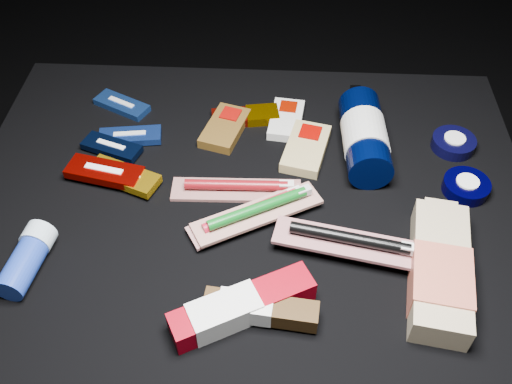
{
  "coord_description": "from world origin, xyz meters",
  "views": [
    {
      "loc": [
        0.05,
        -0.64,
        1.12
      ],
      "look_at": [
        0.01,
        0.01,
        0.42
      ],
      "focal_mm": 40.0,
      "sensor_mm": 36.0,
      "label": 1
    }
  ],
  "objects_px": {
    "deodorant_stick": "(27,259)",
    "toothpaste_carton_red": "(236,309)",
    "lotion_bottle": "(364,136)",
    "bodywash_bottle": "(440,272)"
  },
  "relations": [
    {
      "from": "bodywash_bottle",
      "to": "lotion_bottle",
      "type": "bearing_deg",
      "value": 116.96
    },
    {
      "from": "bodywash_bottle",
      "to": "deodorant_stick",
      "type": "relative_size",
      "value": 2.04
    },
    {
      "from": "deodorant_stick",
      "to": "toothpaste_carton_red",
      "type": "relative_size",
      "value": 0.59
    },
    {
      "from": "toothpaste_carton_red",
      "to": "bodywash_bottle",
      "type": "bearing_deg",
      "value": -13.59
    },
    {
      "from": "lotion_bottle",
      "to": "toothpaste_carton_red",
      "type": "relative_size",
      "value": 1.19
    },
    {
      "from": "deodorant_stick",
      "to": "toothpaste_carton_red",
      "type": "height_order",
      "value": "deodorant_stick"
    },
    {
      "from": "lotion_bottle",
      "to": "toothpaste_carton_red",
      "type": "height_order",
      "value": "lotion_bottle"
    },
    {
      "from": "lotion_bottle",
      "to": "deodorant_stick",
      "type": "distance_m",
      "value": 0.6
    },
    {
      "from": "lotion_bottle",
      "to": "bodywash_bottle",
      "type": "bearing_deg",
      "value": -74.32
    },
    {
      "from": "bodywash_bottle",
      "to": "toothpaste_carton_red",
      "type": "height_order",
      "value": "bodywash_bottle"
    }
  ]
}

